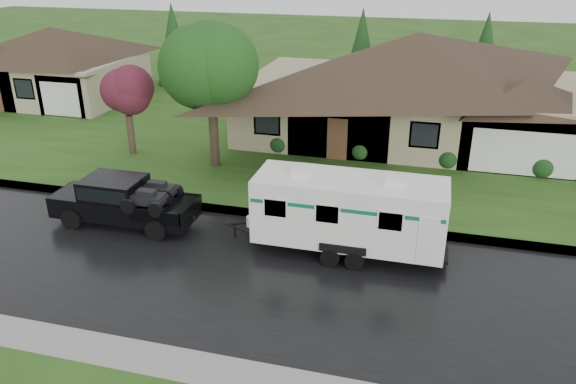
% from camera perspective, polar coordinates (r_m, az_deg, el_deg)
% --- Properties ---
extents(ground, '(140.00, 140.00, 0.00)m').
position_cam_1_polar(ground, '(19.97, 3.76, -6.18)').
color(ground, '#284C17').
rests_on(ground, ground).
extents(road, '(140.00, 8.00, 0.01)m').
position_cam_1_polar(road, '(18.29, 2.50, -9.21)').
color(road, black).
rests_on(road, ground).
extents(curb, '(140.00, 0.50, 0.15)m').
position_cam_1_polar(curb, '(21.88, 4.94, -3.14)').
color(curb, gray).
rests_on(curb, ground).
extents(lawn, '(140.00, 26.00, 0.15)m').
position_cam_1_polar(lawn, '(33.64, 8.88, 6.48)').
color(lawn, '#284C17').
rests_on(lawn, ground).
extents(house_main, '(19.44, 10.80, 6.90)m').
position_cam_1_polar(house_main, '(31.50, 13.26, 11.57)').
color(house_main, tan).
rests_on(house_main, lawn).
extents(house_far, '(10.80, 8.64, 5.80)m').
position_cam_1_polar(house_far, '(41.85, -22.55, 12.50)').
color(house_far, tan).
rests_on(house_far, lawn).
extents(tree_left_green, '(4.01, 4.01, 6.64)m').
position_cam_1_polar(tree_left_green, '(26.22, -7.90, 12.18)').
color(tree_left_green, '#382B1E').
rests_on(tree_left_green, lawn).
extents(tree_red, '(2.75, 2.75, 4.55)m').
position_cam_1_polar(tree_red, '(29.04, -16.12, 9.66)').
color(tree_red, '#382B1E').
rests_on(tree_red, lawn).
extents(shrub_row, '(13.60, 1.00, 1.00)m').
position_cam_1_polar(shrub_row, '(27.93, 11.65, 3.86)').
color(shrub_row, '#143814').
rests_on(shrub_row, lawn).
extents(pickup_truck, '(5.56, 2.11, 1.85)m').
position_cam_1_polar(pickup_truck, '(22.48, -16.56, -0.75)').
color(pickup_truck, black).
rests_on(pickup_truck, ground).
extents(travel_trailer, '(6.86, 2.41, 3.08)m').
position_cam_1_polar(travel_trailer, '(19.34, 6.24, -1.87)').
color(travel_trailer, white).
rests_on(travel_trailer, ground).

